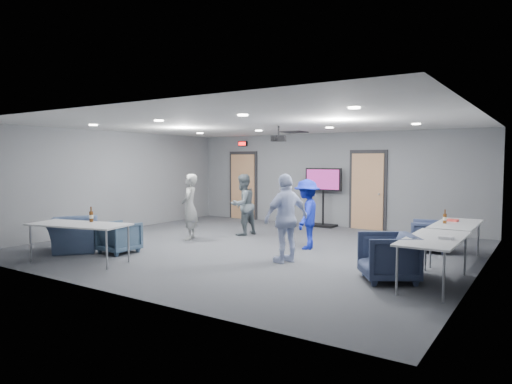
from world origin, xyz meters
The scene contains 29 objects.
floor centered at (0.00, 0.00, 0.00)m, with size 9.00×9.00×0.00m, color #33363A.
ceiling centered at (0.00, 0.00, 2.70)m, with size 9.00×9.00×0.00m, color silver.
wall_back centered at (0.00, 4.00, 1.35)m, with size 9.00×0.02×2.70m, color slate.
wall_front centered at (0.00, -4.00, 1.35)m, with size 9.00×0.02×2.70m, color slate.
wall_left centered at (-4.50, 0.00, 1.35)m, with size 0.02×8.00×2.70m, color slate.
wall_right centered at (4.50, 0.00, 1.35)m, with size 0.02×8.00×2.70m, color slate.
door_left centered at (-3.00, 3.95, 1.07)m, with size 1.06×0.17×2.24m.
door_right centered at (1.20, 3.95, 1.07)m, with size 1.06×0.17×2.24m.
exit_sign centered at (-3.00, 3.93, 2.45)m, with size 0.32×0.08×0.16m.
hvac_diffuser centered at (-0.50, 2.80, 2.69)m, with size 0.60×0.60×0.03m, color black.
downlights centered at (0.00, 0.00, 2.68)m, with size 6.18×3.78×0.02m.
person_a centered at (-1.83, 0.01, 0.79)m, with size 0.58×0.38×1.58m, color gray.
person_b centered at (-1.14, 1.26, 0.78)m, with size 0.76×0.59×1.56m, color slate.
person_c centered at (1.35, -0.88, 0.83)m, with size 0.98×0.41×1.67m, color silver.
person_d centered at (1.07, 0.52, 0.75)m, with size 0.97×0.56×1.51m, color #1928A3.
chair_right_a centered at (3.35, 1.68, 0.33)m, with size 0.70×0.72×0.66m, color #3B4666.
chair_right_b centered at (3.35, -0.73, 0.33)m, with size 0.71×0.73×0.67m, color #3B4D67.
chair_right_c centered at (3.35, -1.15, 0.38)m, with size 0.81×0.84×0.76m, color #323B56.
chair_front_a centered at (-1.99, -2.00, 0.32)m, with size 0.69×0.71×0.65m, color #3B5167.
chair_front_b centered at (-2.97, -2.40, 0.34)m, with size 1.06×0.92×0.69m, color #3A4964.
table_right_a centered at (4.00, 0.92, 0.68)m, with size 0.73×1.74×0.73m.
table_right_b centered at (4.00, -0.98, 0.69)m, with size 0.79×1.89×0.73m.
table_front_left centered at (-1.91, -3.00, 0.69)m, with size 2.02×1.19×0.73m.
bottle_front centered at (-1.92, -2.71, 0.84)m, with size 0.08×0.08×0.30m.
bottle_right centered at (3.82, 0.78, 0.83)m, with size 0.07×0.07×0.27m.
snack_box centered at (3.89, 1.18, 0.75)m, with size 0.20×0.13×0.04m, color #D73E35.
wrapper centered at (4.18, -1.02, 0.75)m, with size 0.20×0.13×0.04m, color silver.
tv_stand centered at (-0.05, 3.75, 0.96)m, with size 1.10×0.53×1.69m.
projector centered at (0.31, 0.59, 2.41)m, with size 0.39×0.36×0.35m.
Camera 1 is at (5.50, -8.27, 1.92)m, focal length 32.00 mm.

